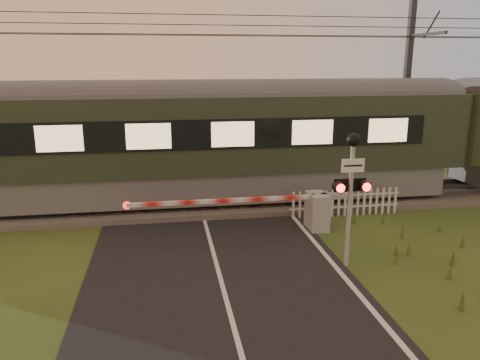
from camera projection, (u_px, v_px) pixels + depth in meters
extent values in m
plane|color=#2A4119|center=(226.00, 298.00, 9.59)|extent=(160.00, 160.00, 0.00)
cube|color=black|center=(226.00, 298.00, 9.59)|extent=(6.00, 140.00, 0.02)
cube|color=#47423D|center=(200.00, 203.00, 15.79)|extent=(140.00, 3.40, 0.24)
cube|color=slate|center=(202.00, 204.00, 15.05)|extent=(140.00, 0.08, 0.14)
cube|color=slate|center=(198.00, 192.00, 16.43)|extent=(140.00, 0.08, 0.14)
cube|color=#2D2116|center=(200.00, 199.00, 15.76)|extent=(0.24, 2.20, 0.06)
cylinder|color=black|center=(197.00, 34.00, 14.16)|extent=(120.00, 0.02, 0.02)
cylinder|color=black|center=(196.00, 35.00, 14.73)|extent=(120.00, 0.02, 0.02)
cylinder|color=black|center=(196.00, 14.00, 14.30)|extent=(120.00, 0.02, 0.02)
cylinder|color=black|center=(196.00, 25.00, 14.37)|extent=(120.00, 0.02, 0.02)
cube|color=slate|center=(152.00, 184.00, 15.36)|extent=(19.26, 2.55, 0.96)
cube|color=#2C3422|center=(150.00, 133.00, 14.95)|extent=(20.06, 2.77, 2.39)
cylinder|color=#4C4C4F|center=(148.00, 95.00, 14.65)|extent=(20.06, 0.97, 0.97)
cube|color=#FFD893|center=(149.00, 136.00, 13.55)|extent=(17.25, 0.04, 0.75)
cube|color=gray|center=(317.00, 211.00, 13.41)|extent=(0.53, 0.82, 1.06)
cylinder|color=gray|center=(312.00, 212.00, 13.39)|extent=(0.12, 0.12, 1.06)
cube|color=gray|center=(336.00, 195.00, 13.38)|extent=(0.87, 0.15, 0.15)
cube|color=red|center=(223.00, 201.00, 12.87)|extent=(5.17, 0.11, 0.11)
cylinder|color=red|center=(127.00, 205.00, 12.46)|extent=(0.21, 0.04, 0.21)
cylinder|color=gray|center=(349.00, 208.00, 10.74)|extent=(0.11, 0.11, 2.89)
cube|color=white|center=(353.00, 166.00, 10.43)|extent=(0.53, 0.03, 0.31)
sphere|color=black|center=(354.00, 140.00, 10.35)|extent=(0.31, 0.31, 0.31)
cube|color=black|center=(351.00, 186.00, 10.61)|extent=(0.72, 0.06, 0.06)
cylinder|color=#FF140C|center=(341.00, 188.00, 10.39)|extent=(0.19, 0.02, 0.19)
cylinder|color=#FF140C|center=(367.00, 187.00, 10.49)|extent=(0.19, 0.02, 0.19)
cube|color=black|center=(350.00, 185.00, 10.66)|extent=(0.77, 0.02, 0.31)
cube|color=silver|center=(345.00, 207.00, 14.64)|extent=(3.55, 0.04, 0.06)
cube|color=silver|center=(345.00, 195.00, 14.54)|extent=(3.55, 0.04, 0.06)
cube|color=#2D2D30|center=(406.00, 92.00, 18.45)|extent=(0.22, 0.22, 7.07)
cube|color=#2D2D30|center=(427.00, 34.00, 16.83)|extent=(0.10, 2.40, 0.10)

